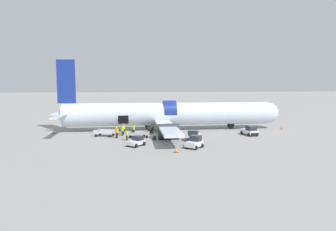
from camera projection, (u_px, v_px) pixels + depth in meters
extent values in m
plane|color=gray|center=(156.00, 135.00, 47.53)|extent=(500.00, 500.00, 0.00)
cylinder|color=silver|center=(169.00, 114.00, 52.70)|extent=(36.34, 3.99, 3.99)
sphere|color=silver|center=(267.00, 113.00, 54.89)|extent=(3.79, 3.79, 3.79)
cone|color=silver|center=(63.00, 115.00, 50.51)|extent=(4.58, 3.67, 3.67)
cylinder|color=navy|center=(169.00, 112.00, 52.62)|extent=(2.18, 3.99, 3.99)
cube|color=navy|center=(66.00, 82.00, 50.01)|extent=(2.99, 0.28, 7.29)
cube|color=silver|center=(60.00, 115.00, 46.11)|extent=(1.06, 9.00, 0.20)
cube|color=silver|center=(72.00, 110.00, 54.99)|extent=(1.06, 9.00, 0.20)
cube|color=silver|center=(167.00, 127.00, 44.12)|extent=(2.51, 16.07, 0.40)
cube|color=silver|center=(157.00, 115.00, 61.16)|extent=(2.51, 16.07, 0.40)
cylinder|color=#333842|center=(168.00, 131.00, 44.10)|extent=(3.14, 2.29, 2.29)
cylinder|color=#333842|center=(158.00, 118.00, 61.36)|extent=(3.14, 2.29, 2.29)
cube|color=black|center=(123.00, 120.00, 49.86)|extent=(1.70, 0.12, 1.40)
cylinder|color=#56565B|center=(231.00, 122.00, 54.23)|extent=(0.22, 0.22, 1.24)
sphere|color=black|center=(231.00, 125.00, 54.30)|extent=(1.28, 1.28, 1.28)
cylinder|color=#56565B|center=(150.00, 125.00, 49.78)|extent=(0.22, 0.22, 1.24)
sphere|color=black|center=(150.00, 129.00, 49.84)|extent=(1.28, 1.28, 1.28)
cylinder|color=#56565B|center=(148.00, 121.00, 55.09)|extent=(0.22, 0.22, 1.24)
sphere|color=black|center=(148.00, 125.00, 55.16)|extent=(1.28, 1.28, 1.28)
cube|color=silver|center=(136.00, 142.00, 39.20)|extent=(2.58, 2.68, 0.50)
cube|color=#232833|center=(138.00, 138.00, 39.48)|extent=(1.57, 1.56, 0.60)
cube|color=black|center=(142.00, 142.00, 40.23)|extent=(1.01, 0.89, 0.25)
sphere|color=black|center=(144.00, 144.00, 39.53)|extent=(0.56, 0.56, 0.56)
sphere|color=black|center=(136.00, 142.00, 40.25)|extent=(0.56, 0.56, 0.56)
sphere|color=black|center=(136.00, 146.00, 38.20)|extent=(0.56, 0.56, 0.56)
sphere|color=black|center=(128.00, 144.00, 38.92)|extent=(0.56, 0.56, 0.56)
cube|color=white|center=(249.00, 132.00, 47.57)|extent=(1.94, 3.27, 0.63)
cube|color=#232833|center=(251.00, 128.00, 46.99)|extent=(1.45, 1.57, 0.71)
cube|color=black|center=(255.00, 134.00, 46.07)|extent=(1.32, 0.33, 0.32)
sphere|color=black|center=(249.00, 135.00, 46.41)|extent=(0.56, 0.56, 0.56)
sphere|color=black|center=(257.00, 134.00, 46.80)|extent=(0.56, 0.56, 0.56)
sphere|color=black|center=(242.00, 133.00, 48.41)|extent=(0.56, 0.56, 0.56)
sphere|color=black|center=(250.00, 132.00, 48.79)|extent=(0.56, 0.56, 0.56)
cube|color=silver|center=(194.00, 144.00, 37.99)|extent=(2.66, 2.74, 0.63)
cube|color=#232833|center=(196.00, 138.00, 38.26)|extent=(1.64, 1.62, 0.71)
cube|color=black|center=(199.00, 143.00, 39.01)|extent=(1.08, 0.96, 0.31)
sphere|color=black|center=(202.00, 145.00, 38.29)|extent=(0.56, 0.56, 0.56)
sphere|color=black|center=(192.00, 144.00, 39.07)|extent=(0.56, 0.56, 0.56)
sphere|color=black|center=(196.00, 148.00, 36.97)|extent=(0.56, 0.56, 0.56)
sphere|color=black|center=(186.00, 146.00, 37.75)|extent=(0.56, 0.56, 0.56)
cube|color=silver|center=(194.00, 137.00, 43.11)|extent=(2.50, 3.23, 0.62)
cube|color=#232833|center=(193.00, 133.00, 42.55)|extent=(1.72, 1.68, 0.70)
cube|color=black|center=(192.00, 139.00, 41.70)|extent=(1.38, 0.62, 0.31)
sphere|color=black|center=(187.00, 140.00, 42.38)|extent=(0.56, 0.56, 0.56)
sphere|color=black|center=(198.00, 140.00, 42.02)|extent=(0.56, 0.56, 0.56)
sphere|color=black|center=(190.00, 137.00, 44.25)|extent=(0.56, 0.56, 0.56)
sphere|color=black|center=(200.00, 138.00, 43.89)|extent=(0.56, 0.56, 0.56)
cube|color=#999BA0|center=(139.00, 134.00, 45.54)|extent=(3.34, 2.24, 0.05)
cube|color=#999BA0|center=(148.00, 132.00, 46.04)|extent=(0.42, 1.54, 0.38)
cube|color=#999BA0|center=(140.00, 133.00, 44.82)|extent=(2.92, 0.76, 0.38)
cube|color=#999BA0|center=(137.00, 132.00, 46.22)|extent=(2.92, 0.76, 0.38)
cube|color=#333338|center=(151.00, 135.00, 46.25)|extent=(0.89, 0.29, 0.06)
sphere|color=black|center=(147.00, 137.00, 45.22)|extent=(0.40, 0.40, 0.40)
sphere|color=black|center=(144.00, 135.00, 46.68)|extent=(0.40, 0.40, 0.40)
sphere|color=black|center=(133.00, 137.00, 44.47)|extent=(0.40, 0.40, 0.40)
sphere|color=black|center=(131.00, 136.00, 45.93)|extent=(0.40, 0.40, 0.40)
cube|color=olive|center=(145.00, 132.00, 45.68)|extent=(0.53, 0.25, 0.51)
cube|color=black|center=(133.00, 133.00, 44.97)|extent=(0.53, 0.33, 0.51)
cube|color=silver|center=(105.00, 133.00, 46.61)|extent=(3.51, 2.39, 0.05)
cube|color=silver|center=(114.00, 131.00, 46.28)|extent=(0.51, 1.40, 0.44)
cube|color=silver|center=(103.00, 132.00, 45.90)|extent=(3.02, 1.04, 0.44)
cube|color=silver|center=(106.00, 131.00, 47.27)|extent=(3.02, 1.04, 0.44)
cube|color=#333338|center=(117.00, 135.00, 46.24)|extent=(0.88, 0.36, 0.06)
sphere|color=black|center=(110.00, 136.00, 45.72)|extent=(0.40, 0.40, 0.40)
sphere|color=black|center=(113.00, 134.00, 47.14)|extent=(0.40, 0.40, 0.40)
sphere|color=black|center=(96.00, 135.00, 46.16)|extent=(0.40, 0.40, 0.40)
sphere|color=black|center=(100.00, 134.00, 47.58)|extent=(0.40, 0.40, 0.40)
cube|color=#14472D|center=(104.00, 132.00, 46.42)|extent=(0.50, 0.33, 0.35)
cube|color=#1E2347|center=(98.00, 131.00, 47.05)|extent=(0.48, 0.36, 0.35)
cylinder|color=#2D2D33|center=(127.00, 138.00, 43.16)|extent=(0.28, 0.28, 0.76)
cylinder|color=#CCE523|center=(127.00, 133.00, 43.08)|extent=(0.36, 0.36, 0.60)
sphere|color=brown|center=(127.00, 130.00, 43.04)|extent=(0.21, 0.21, 0.21)
cylinder|color=#CCE523|center=(127.00, 134.00, 42.88)|extent=(0.11, 0.11, 0.55)
cylinder|color=#CCE523|center=(127.00, 133.00, 43.30)|extent=(0.11, 0.11, 0.55)
cylinder|color=black|center=(123.00, 132.00, 48.10)|extent=(0.37, 0.37, 0.88)
cylinder|color=#B7E019|center=(123.00, 127.00, 48.02)|extent=(0.47, 0.47, 0.70)
sphere|color=brown|center=(123.00, 124.00, 47.97)|extent=(0.24, 0.24, 0.24)
cylinder|color=#B7E019|center=(125.00, 127.00, 48.02)|extent=(0.15, 0.15, 0.64)
cylinder|color=#B7E019|center=(122.00, 127.00, 48.03)|extent=(0.15, 0.15, 0.64)
cylinder|color=#1E2338|center=(158.00, 132.00, 47.88)|extent=(0.42, 0.42, 0.83)
cylinder|color=#CCE523|center=(158.00, 128.00, 47.80)|extent=(0.53, 0.53, 0.66)
sphere|color=brown|center=(158.00, 125.00, 47.75)|extent=(0.23, 0.23, 0.23)
cylinder|color=#CCE523|center=(159.00, 128.00, 47.62)|extent=(0.17, 0.17, 0.60)
cylinder|color=#CCE523|center=(157.00, 128.00, 47.99)|extent=(0.17, 0.17, 0.60)
cylinder|color=black|center=(117.00, 135.00, 44.97)|extent=(0.31, 0.31, 0.83)
cylinder|color=orange|center=(117.00, 131.00, 44.89)|extent=(0.40, 0.40, 0.66)
sphere|color=beige|center=(117.00, 128.00, 44.85)|extent=(0.23, 0.23, 0.23)
cylinder|color=orange|center=(115.00, 131.00, 44.88)|extent=(0.13, 0.13, 0.60)
cylinder|color=orange|center=(118.00, 131.00, 44.92)|extent=(0.13, 0.13, 0.60)
cylinder|color=#2D2D33|center=(122.00, 133.00, 47.10)|extent=(0.38, 0.38, 0.75)
cylinder|color=#B7E019|center=(122.00, 129.00, 47.03)|extent=(0.49, 0.49, 0.59)
sphere|color=tan|center=(122.00, 127.00, 46.98)|extent=(0.21, 0.21, 0.21)
cylinder|color=#B7E019|center=(123.00, 130.00, 46.93)|extent=(0.16, 0.16, 0.54)
cylinder|color=#B7E019|center=(121.00, 129.00, 47.14)|extent=(0.16, 0.16, 0.54)
cylinder|color=black|center=(134.00, 132.00, 48.14)|extent=(0.41, 0.41, 0.85)
cylinder|color=#B7E019|center=(134.00, 127.00, 48.06)|extent=(0.52, 0.52, 0.67)
sphere|color=brown|center=(134.00, 125.00, 48.01)|extent=(0.23, 0.23, 0.23)
cylinder|color=#B7E019|center=(133.00, 128.00, 48.27)|extent=(0.17, 0.17, 0.61)
cylinder|color=#B7E019|center=(134.00, 128.00, 47.87)|extent=(0.17, 0.17, 0.61)
cube|color=#2D2D33|center=(154.00, 138.00, 43.38)|extent=(0.57, 0.37, 0.52)
cube|color=black|center=(154.00, 136.00, 43.34)|extent=(0.33, 0.10, 0.12)
cube|color=black|center=(282.00, 129.00, 53.91)|extent=(0.47, 0.47, 0.03)
cone|color=orange|center=(282.00, 127.00, 53.88)|extent=(0.35, 0.35, 0.77)
cylinder|color=white|center=(282.00, 127.00, 53.87)|extent=(0.20, 0.20, 0.09)
cube|color=black|center=(176.00, 152.00, 35.56)|extent=(0.48, 0.48, 0.03)
cone|color=orange|center=(176.00, 150.00, 35.53)|extent=(0.35, 0.35, 0.72)
cylinder|color=white|center=(176.00, 149.00, 35.52)|extent=(0.21, 0.21, 0.09)
cube|color=black|center=(184.00, 138.00, 44.91)|extent=(0.45, 0.45, 0.03)
cone|color=orange|center=(184.00, 136.00, 44.87)|extent=(0.33, 0.33, 0.77)
cylinder|color=white|center=(184.00, 135.00, 44.87)|extent=(0.19, 0.19, 0.09)
cube|color=black|center=(54.00, 133.00, 49.13)|extent=(0.64, 0.64, 0.03)
cone|color=orange|center=(54.00, 132.00, 49.10)|extent=(0.47, 0.47, 0.62)
cylinder|color=white|center=(54.00, 132.00, 49.10)|extent=(0.27, 0.27, 0.07)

